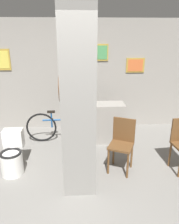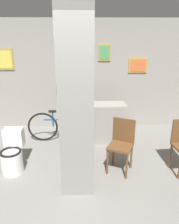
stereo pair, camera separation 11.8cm
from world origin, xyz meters
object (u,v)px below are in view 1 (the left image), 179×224
object	(u,v)px
chair_near_pillar	(122,142)
bicycle	(63,126)
toilet	(12,156)
bottle_tall	(86,101)

from	to	relation	value
chair_near_pillar	bicycle	world-z (taller)	chair_near_pillar
toilet	bicycle	world-z (taller)	bicycle
chair_near_pillar	toilet	bearing A→B (deg)	-155.70
chair_near_pillar	bottle_tall	xyz separation A→B (m)	(-0.57, 1.02, 0.44)
bicycle	bottle_tall	world-z (taller)	bottle_tall
bicycle	chair_near_pillar	bearing A→B (deg)	-46.37
toilet	bottle_tall	distance (m)	1.77
toilet	chair_near_pillar	world-z (taller)	chair_near_pillar
chair_near_pillar	bicycle	xyz separation A→B (m)	(-1.08, 1.13, -0.17)
toilet	chair_near_pillar	bearing A→B (deg)	-0.49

